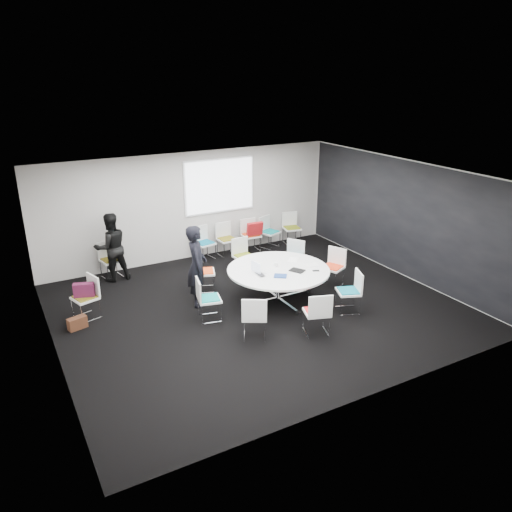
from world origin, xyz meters
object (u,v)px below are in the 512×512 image
conference_table (278,277)px  chair_ring_b (292,265)px  brown_bag (77,323)px  chair_person_back (112,267)px  chair_ring_e (209,307)px  chair_spare_left (87,305)px  chair_back_d (269,238)px  cup (276,264)px  chair_ring_g (317,321)px  chair_back_a (205,249)px  chair_ring_d (204,279)px  laptop (262,274)px  chair_back_b (227,245)px  chair_back_e (292,234)px  chair_ring_c (244,263)px  chair_ring_h (348,299)px  chair_ring_a (332,274)px  chair_back_c (251,241)px  chair_ring_f (254,324)px  maroon_bag (84,290)px  person_main (197,266)px  person_back (111,247)px

conference_table → chair_ring_b: (1.00, 0.98, -0.26)m
chair_ring_b → brown_bag: size_ratio=2.44×
chair_person_back → chair_ring_e: bearing=99.6°
chair_ring_b → chair_spare_left: same height
chair_back_d → cup: 3.30m
chair_ring_g → chair_spare_left: same height
chair_back_a → conference_table: bearing=87.4°
chair_ring_d → laptop: (0.74, -1.34, 0.47)m
chair_back_b → chair_back_e: same height
chair_spare_left → chair_person_back: bearing=-43.9°
chair_ring_c → chair_ring_h: same height
chair_ring_e → chair_ring_c: bearing=148.7°
chair_ring_a → chair_back_c: same height
chair_back_d → chair_back_e: same height
chair_ring_a → chair_ring_f: (-2.74, -1.24, 0.00)m
chair_ring_d → maroon_bag: size_ratio=2.20×
chair_back_a → brown_bag: chair_back_a is taller
chair_ring_e → maroon_bag: bearing=-107.3°
chair_ring_e → chair_back_b: (1.92, 3.15, 0.00)m
chair_ring_f → chair_ring_g: 1.19m
chair_ring_d → chair_person_back: size_ratio=1.00×
chair_ring_a → chair_ring_e: bearing=68.1°
chair_person_back → laptop: size_ratio=3.04×
chair_back_c → chair_ring_a: bearing=102.1°
conference_table → chair_ring_a: (1.51, 0.06, -0.26)m
chair_ring_e → chair_back_c: 4.12m
chair_ring_f → chair_ring_g: same height
chair_back_d → chair_back_e: size_ratio=1.00×
chair_back_a → brown_bag: (-3.68, -2.28, -0.16)m
chair_spare_left → person_main: (2.22, -0.50, 0.60)m
chair_ring_d → chair_ring_a: bearing=86.8°
chair_ring_g → chair_back_d: size_ratio=1.00×
chair_ring_c → chair_ring_g: bearing=82.4°
brown_bag → person_back: bearing=59.3°
chair_back_b → cup: size_ratio=9.78×
laptop → chair_back_a: bearing=2.1°
chair_ring_h → person_back: 5.60m
conference_table → chair_ring_d: 1.75m
cup → brown_bag: 4.22m
chair_ring_e → maroon_bag: size_ratio=2.20×
chair_back_d → person_back: 4.46m
chair_back_c → brown_bag: bearing=26.1°
chair_back_d → laptop: 3.76m
maroon_bag → chair_back_c: bearing=21.5°
chair_ring_d → cup: (1.24, -1.09, 0.50)m
chair_ring_c → chair_person_back: (-2.90, 1.33, 0.00)m
person_back → brown_bag: (-1.23, -2.07, -0.70)m
conference_table → chair_back_b: bearing=85.5°
chair_ring_c → cup: (-0.01, -1.53, 0.50)m
chair_ring_b → cup: size_ratio=9.78×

